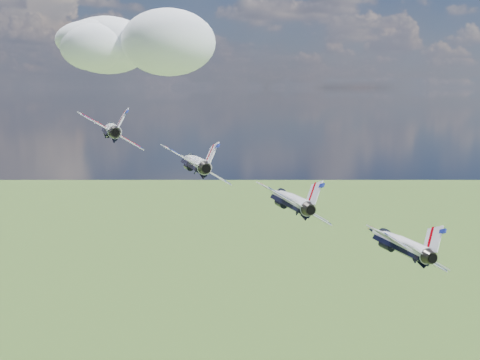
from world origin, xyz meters
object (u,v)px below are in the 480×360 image
object	(u,v)px
jet_0	(111,129)
jet_2	(289,199)
jet_3	(397,242)
jet_1	(194,162)

from	to	relation	value
jet_0	jet_2	world-z (taller)	jet_0
jet_3	jet_1	bearing A→B (deg)	138.27
jet_2	jet_3	world-z (taller)	jet_2
jet_1	jet_3	world-z (taller)	jet_1
jet_2	jet_3	size ratio (longest dim) A/B	1.00
jet_1	jet_2	world-z (taller)	jet_1
jet_0	jet_3	world-z (taller)	jet_0
jet_0	jet_2	bearing A→B (deg)	-41.73
jet_3	jet_0	bearing A→B (deg)	138.27
jet_1	jet_2	xyz separation A→B (m)	(9.23, -8.30, -3.65)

